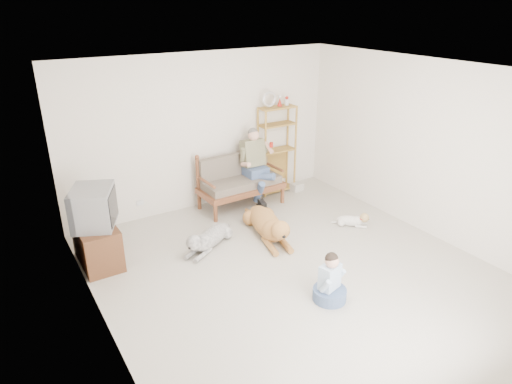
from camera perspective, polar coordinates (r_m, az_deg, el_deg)
floor at (r=6.40m, az=4.89°, el=-9.99°), size 5.50×5.50×0.00m
ceiling at (r=5.43m, az=5.87°, el=14.65°), size 5.50×5.50×0.00m
wall_back at (r=8.03m, az=-6.57°, el=7.48°), size 5.00×0.00×5.00m
wall_front at (r=4.19m, az=28.84°, el=-10.75°), size 5.00×0.00×5.00m
wall_left at (r=4.83m, az=-19.26°, el=-4.54°), size 0.00×5.50×5.50m
wall_right at (r=7.49m, az=20.91°, el=4.95°), size 0.00×5.50×5.50m
loveseat at (r=8.19m, az=-2.10°, el=1.54°), size 1.52×0.74×0.95m
man at (r=8.12m, az=0.24°, el=2.53°), size 0.53×0.76×1.22m
etagere at (r=8.68m, az=2.60°, el=5.39°), size 0.74×0.32×1.96m
book_stack at (r=8.99m, az=5.14°, el=0.66°), size 0.25×0.20×0.15m
tv_stand at (r=6.83m, az=-19.29°, el=-6.17°), size 0.51×0.90×0.60m
crt_tv at (r=6.57m, az=-19.63°, el=-1.79°), size 0.75×0.81×0.54m
wall_outlet at (r=7.95m, az=-14.31°, el=-1.32°), size 0.12×0.02×0.08m
golden_retriever at (r=7.18m, az=1.59°, el=-4.14°), size 0.64×1.63×0.50m
shaggy_dog at (r=6.94m, az=-6.01°, el=-5.81°), size 1.09×0.75×0.37m
terrier at (r=7.73m, az=12.16°, el=-3.46°), size 0.51×0.49×0.24m
child at (r=5.82m, az=9.23°, el=-11.16°), size 0.42×0.42×0.67m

